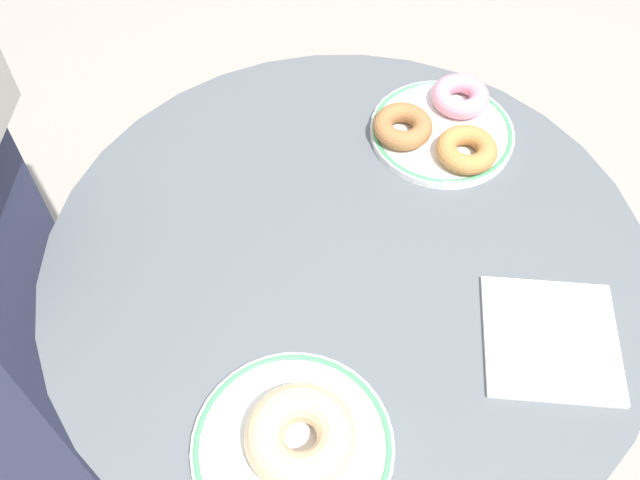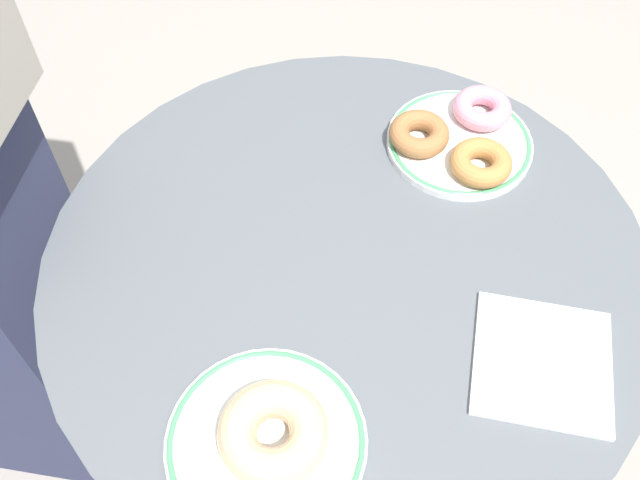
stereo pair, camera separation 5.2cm
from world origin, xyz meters
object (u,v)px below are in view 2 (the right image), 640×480
object	(u,v)px
donut_pink_frosted	(482,108)
donut_old_fashioned	(481,163)
cafe_table	(343,347)
donut_glazed	(273,433)
donut_cinnamon	(419,134)
plate_right	(459,143)
paper_napkin	(541,365)
plate_left	(266,441)

from	to	relation	value
donut_pink_frosted	donut_old_fashioned	distance (m)	0.09
cafe_table	donut_old_fashioned	size ratio (longest dim) A/B	9.46
donut_glazed	donut_cinnamon	size ratio (longest dim) A/B	1.38
donut_pink_frosted	donut_old_fashioned	bearing A→B (deg)	-154.57
plate_right	donut_old_fashioned	xyz separation A→B (m)	(-0.03, -0.04, 0.02)
paper_napkin	donut_cinnamon	bearing A→B (deg)	52.17
plate_right	donut_cinnamon	xyz separation A→B (m)	(-0.03, 0.04, 0.02)
donut_glazed	donut_pink_frosted	bearing A→B (deg)	3.59
donut_glazed	donut_cinnamon	xyz separation A→B (m)	(0.41, 0.08, -0.01)
cafe_table	paper_napkin	xyz separation A→B (m)	(-0.00, -0.24, 0.22)
plate_left	donut_cinnamon	xyz separation A→B (m)	(0.42, 0.07, 0.02)
plate_left	plate_right	size ratio (longest dim) A/B	1.05
donut_old_fashioned	plate_right	bearing A→B (deg)	53.02
plate_right	paper_napkin	distance (m)	0.31
donut_pink_frosted	plate_right	bearing A→B (deg)	177.84
cafe_table	plate_right	distance (m)	0.32
plate_right	donut_pink_frosted	size ratio (longest dim) A/B	2.45
donut_cinnamon	donut_pink_frosted	bearing A→B (deg)	-28.08
cafe_table	donut_old_fashioned	xyz separation A→B (m)	(0.19, -0.07, 0.24)
donut_pink_frosted	cafe_table	bearing A→B (deg)	174.47
plate_right	donut_cinnamon	world-z (taller)	donut_cinnamon
donut_glazed	donut_cinnamon	world-z (taller)	donut_glazed
cafe_table	plate_right	xyz separation A→B (m)	(0.22, -0.02, 0.22)
cafe_table	donut_old_fashioned	bearing A→B (deg)	-19.25
donut_cinnamon	donut_old_fashioned	bearing A→B (deg)	-90.49
plate_right	donut_old_fashioned	bearing A→B (deg)	-126.98
donut_glazed	donut_old_fashioned	world-z (taller)	donut_glazed
donut_pink_frosted	paper_napkin	world-z (taller)	donut_pink_frosted
plate_left	donut_cinnamon	size ratio (longest dim) A/B	2.56
cafe_table	donut_old_fashioned	distance (m)	0.32
cafe_table	plate_right	bearing A→B (deg)	-6.32
paper_napkin	plate_right	bearing A→B (deg)	42.73
donut_old_fashioned	paper_napkin	distance (m)	0.26
donut_glazed	donut_pink_frosted	xyz separation A→B (m)	(0.50, 0.03, -0.01)
donut_glazed	cafe_table	bearing A→B (deg)	14.76
cafe_table	donut_pink_frosted	world-z (taller)	donut_pink_frosted
plate_left	donut_glazed	size ratio (longest dim) A/B	1.85
plate_left	donut_old_fashioned	xyz separation A→B (m)	(0.42, -0.02, 0.02)
donut_pink_frosted	paper_napkin	distance (m)	0.35
cafe_table	donut_glazed	world-z (taller)	donut_glazed
donut_pink_frosted	donut_old_fashioned	xyz separation A→B (m)	(-0.08, -0.04, 0.00)
donut_cinnamon	paper_napkin	world-z (taller)	donut_cinnamon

